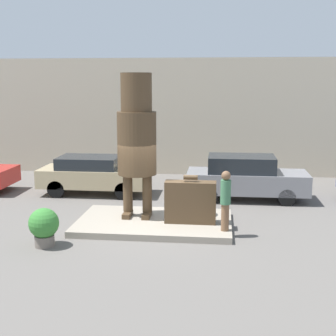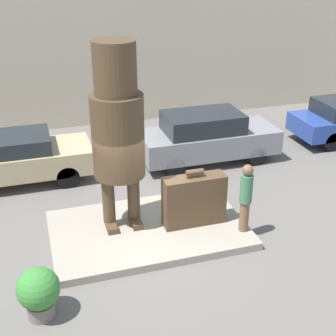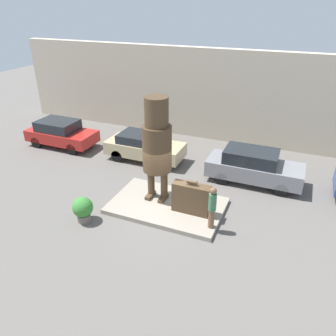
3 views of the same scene
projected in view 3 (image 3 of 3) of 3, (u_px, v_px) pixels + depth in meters
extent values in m
plane|color=#605B56|center=(167.00, 207.00, 14.00)|extent=(60.00, 60.00, 0.00)
cube|color=gray|center=(167.00, 206.00, 13.96)|extent=(4.73, 2.97, 0.19)
cube|color=beige|center=(222.00, 96.00, 19.67)|extent=(28.00, 0.60, 5.46)
cube|color=#4C3823|center=(150.00, 195.00, 14.37)|extent=(0.24, 0.69, 0.15)
cube|color=#4C3823|center=(163.00, 198.00, 14.16)|extent=(0.24, 0.69, 0.15)
cylinder|color=#4C3823|center=(151.00, 181.00, 14.15)|extent=(0.30, 0.30, 1.21)
cylinder|color=#4C3823|center=(164.00, 183.00, 13.93)|extent=(0.30, 0.30, 1.21)
cylinder|color=#4C3823|center=(157.00, 149.00, 13.32)|extent=(1.21, 1.21, 1.94)
cylinder|color=#4C3823|center=(156.00, 112.00, 12.60)|extent=(0.95, 0.95, 1.17)
cube|color=#4C3823|center=(191.00, 198.00, 13.11)|extent=(1.53, 0.48, 1.27)
cylinder|color=#4C3823|center=(192.00, 182.00, 12.76)|extent=(0.42, 0.14, 0.14)
cylinder|color=brown|center=(211.00, 219.00, 12.32)|extent=(0.23, 0.23, 0.78)
cylinder|color=#3D704C|center=(212.00, 202.00, 11.98)|extent=(0.30, 0.30, 0.70)
sphere|color=brown|center=(213.00, 191.00, 11.76)|extent=(0.26, 0.26, 0.26)
cube|color=#B2231E|center=(62.00, 136.00, 19.57)|extent=(4.16, 1.83, 0.66)
cube|color=#1E2328|center=(58.00, 125.00, 19.35)|extent=(2.29, 1.64, 0.58)
cylinder|color=black|center=(89.00, 139.00, 19.95)|extent=(0.66, 0.18, 0.66)
cylinder|color=black|center=(72.00, 149.00, 18.60)|extent=(0.66, 0.18, 0.66)
cylinder|color=black|center=(55.00, 133.00, 20.83)|extent=(0.66, 0.18, 0.66)
cylinder|color=black|center=(36.00, 142.00, 19.49)|extent=(0.66, 0.18, 0.66)
cube|color=tan|center=(145.00, 148.00, 17.83)|extent=(4.24, 1.75, 0.71)
cube|color=#1E2328|center=(141.00, 138.00, 17.64)|extent=(2.33, 1.58, 0.46)
cylinder|color=black|center=(173.00, 153.00, 18.19)|extent=(0.67, 0.18, 0.67)
cylinder|color=black|center=(161.00, 164.00, 16.90)|extent=(0.67, 0.18, 0.67)
cylinder|color=black|center=(131.00, 145.00, 19.09)|extent=(0.67, 0.18, 0.67)
cylinder|color=black|center=(117.00, 156.00, 17.80)|extent=(0.67, 0.18, 0.67)
cube|color=gray|center=(254.00, 170.00, 15.61)|extent=(4.46, 1.72, 0.76)
cube|color=#1E2328|center=(251.00, 156.00, 15.37)|extent=(2.45, 1.55, 0.60)
cylinder|color=black|center=(285.00, 175.00, 15.94)|extent=(0.62, 0.18, 0.62)
cylinder|color=black|center=(281.00, 190.00, 14.68)|extent=(0.62, 0.18, 0.62)
cylinder|color=black|center=(229.00, 165.00, 16.89)|extent=(0.62, 0.18, 0.62)
cylinder|color=black|center=(221.00, 178.00, 15.63)|extent=(0.62, 0.18, 0.62)
cylinder|color=#70665B|center=(84.00, 218.00, 13.09)|extent=(0.53, 0.53, 0.31)
sphere|color=#387F33|center=(83.00, 207.00, 12.86)|extent=(0.82, 0.82, 0.82)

